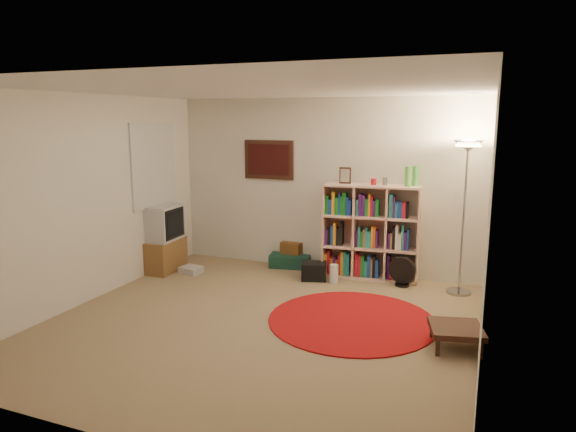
{
  "coord_description": "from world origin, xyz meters",
  "views": [
    {
      "loc": [
        2.23,
        -4.81,
        2.21
      ],
      "look_at": [
        0.1,
        0.6,
        1.1
      ],
      "focal_mm": 32.0,
      "sensor_mm": 36.0,
      "label": 1
    }
  ],
  "objects_px": {
    "floor_fan": "(402,272)",
    "tv_stand": "(162,239)",
    "bookshelf": "(369,233)",
    "side_table": "(456,330)",
    "suitcase": "(291,260)",
    "floor_lamp": "(467,167)"
  },
  "relations": [
    {
      "from": "tv_stand",
      "to": "side_table",
      "type": "bearing_deg",
      "value": -18.0
    },
    {
      "from": "tv_stand",
      "to": "side_table",
      "type": "xyz_separation_m",
      "value": [
        4.2,
        -1.15,
        -0.28
      ]
    },
    {
      "from": "tv_stand",
      "to": "suitcase",
      "type": "bearing_deg",
      "value": 25.04
    },
    {
      "from": "bookshelf",
      "to": "tv_stand",
      "type": "xyz_separation_m",
      "value": [
        -2.9,
        -0.77,
        -0.17
      ]
    },
    {
      "from": "floor_lamp",
      "to": "tv_stand",
      "type": "relative_size",
      "value": 2.0
    },
    {
      "from": "tv_stand",
      "to": "floor_lamp",
      "type": "bearing_deg",
      "value": 4.82
    },
    {
      "from": "side_table",
      "to": "floor_fan",
      "type": "bearing_deg",
      "value": 115.05
    },
    {
      "from": "floor_fan",
      "to": "suitcase",
      "type": "bearing_deg",
      "value": 178.32
    },
    {
      "from": "side_table",
      "to": "bookshelf",
      "type": "bearing_deg",
      "value": 124.08
    },
    {
      "from": "floor_lamp",
      "to": "side_table",
      "type": "distance_m",
      "value": 2.22
    },
    {
      "from": "bookshelf",
      "to": "floor_fan",
      "type": "height_order",
      "value": "bookshelf"
    },
    {
      "from": "bookshelf",
      "to": "suitcase",
      "type": "height_order",
      "value": "bookshelf"
    },
    {
      "from": "floor_lamp",
      "to": "side_table",
      "type": "xyz_separation_m",
      "value": [
        0.07,
        -1.69,
        -1.43
      ]
    },
    {
      "from": "tv_stand",
      "to": "suitcase",
      "type": "xyz_separation_m",
      "value": [
        1.69,
        0.88,
        -0.37
      ]
    },
    {
      "from": "tv_stand",
      "to": "bookshelf",
      "type": "bearing_deg",
      "value": 12.13
    },
    {
      "from": "bookshelf",
      "to": "floor_lamp",
      "type": "relative_size",
      "value": 0.81
    },
    {
      "from": "floor_lamp",
      "to": "floor_fan",
      "type": "xyz_separation_m",
      "value": [
        -0.73,
        0.0,
        -1.42
      ]
    },
    {
      "from": "suitcase",
      "to": "tv_stand",
      "type": "bearing_deg",
      "value": -162.75
    },
    {
      "from": "floor_fan",
      "to": "side_table",
      "type": "height_order",
      "value": "floor_fan"
    },
    {
      "from": "tv_stand",
      "to": "floor_fan",
      "type": "bearing_deg",
      "value": 6.44
    },
    {
      "from": "floor_fan",
      "to": "tv_stand",
      "type": "xyz_separation_m",
      "value": [
        -3.41,
        -0.54,
        0.27
      ]
    },
    {
      "from": "bookshelf",
      "to": "floor_lamp",
      "type": "distance_m",
      "value": 1.59
    }
  ]
}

